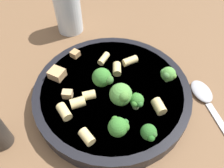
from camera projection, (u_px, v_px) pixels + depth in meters
The scene contains 21 objects.
ground_plane at pixel (112, 97), 0.42m from camera, with size 2.00×2.00×0.00m, color brown.
pasta_bowl at pixel (112, 92), 0.41m from camera, with size 0.29×0.29×0.03m.
broccoli_floret_0 at pixel (137, 101), 0.36m from camera, with size 0.02×0.03×0.03m.
broccoli_floret_1 at pixel (119, 127), 0.33m from camera, with size 0.03×0.03×0.03m.
broccoli_floret_2 at pixel (103, 78), 0.39m from camera, with size 0.04×0.04×0.04m.
broccoli_floret_3 at pixel (149, 133), 0.32m from camera, with size 0.02×0.03×0.03m.
broccoli_floret_4 at pixel (120, 95), 0.36m from camera, with size 0.04×0.04×0.05m.
broccoli_floret_5 at pixel (168, 74), 0.40m from camera, with size 0.03×0.03×0.03m.
rigatoni_0 at pixel (87, 137), 0.33m from camera, with size 0.02×0.02×0.03m, color #E0C67F.
rigatoni_1 at pixel (130, 61), 0.43m from camera, with size 0.02×0.02×0.03m, color #E0C67F.
rigatoni_2 at pixel (64, 112), 0.36m from camera, with size 0.02×0.02×0.03m, color #E0C67F.
rigatoni_3 at pixel (117, 69), 0.42m from camera, with size 0.02×0.02×0.03m, color #E0C67F.
rigatoni_4 at pixel (89, 95), 0.38m from camera, with size 0.02×0.02×0.02m, color #E0C67F.
rigatoni_5 at pixel (104, 59), 0.44m from camera, with size 0.01×0.01×0.03m, color #E0C67F.
rigatoni_6 at pixel (159, 106), 0.36m from camera, with size 0.02×0.02×0.03m, color #E0C67F.
rigatoni_7 at pixel (78, 103), 0.37m from camera, with size 0.02×0.02×0.02m, color #E0C67F.
chicken_chunk_0 at pixel (75, 54), 0.45m from camera, with size 0.02×0.02×0.01m, color tan.
chicken_chunk_1 at pixel (57, 74), 0.41m from camera, with size 0.03×0.02×0.02m, color tan.
chicken_chunk_2 at pixel (67, 94), 0.38m from camera, with size 0.02×0.01×0.01m, color tan.
drinking_glass at pixel (68, 13), 0.53m from camera, with size 0.06×0.06×0.11m.
spoon at pixel (207, 101), 0.41m from camera, with size 0.05×0.18×0.01m.
Camera 1 is at (-0.09, -0.23, 0.34)m, focal length 35.00 mm.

